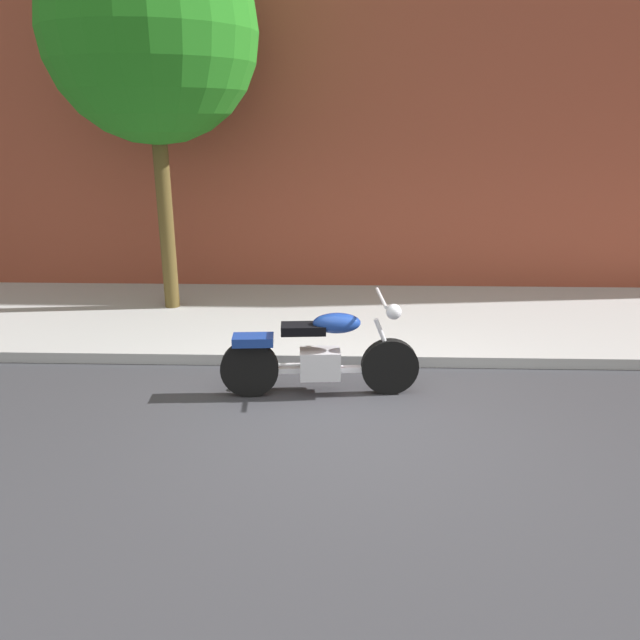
# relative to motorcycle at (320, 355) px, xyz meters

# --- Properties ---
(ground_plane) EXTENTS (60.00, 60.00, 0.00)m
(ground_plane) POSITION_rel_motorcycle_xyz_m (0.34, -0.64, -0.47)
(ground_plane) COLOR #38383D
(sidewalk) EXTENTS (21.13, 3.31, 0.14)m
(sidewalk) POSITION_rel_motorcycle_xyz_m (0.34, 2.44, -0.40)
(sidewalk) COLOR #B0B0B0
(sidewalk) RESTS_ON ground
(building_facade) EXTENTS (21.13, 0.50, 8.97)m
(building_facade) POSITION_rel_motorcycle_xyz_m (0.34, 4.35, 4.02)
(building_facade) COLOR brown
(building_facade) RESTS_ON ground
(motorcycle) EXTENTS (2.18, 0.70, 1.13)m
(motorcycle) POSITION_rel_motorcycle_xyz_m (0.00, 0.00, 0.00)
(motorcycle) COLOR black
(motorcycle) RESTS_ON ground
(street_tree) EXTENTS (2.94, 2.94, 5.48)m
(street_tree) POSITION_rel_motorcycle_xyz_m (-2.37, 2.78, 3.53)
(street_tree) COLOR brown
(street_tree) RESTS_ON ground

